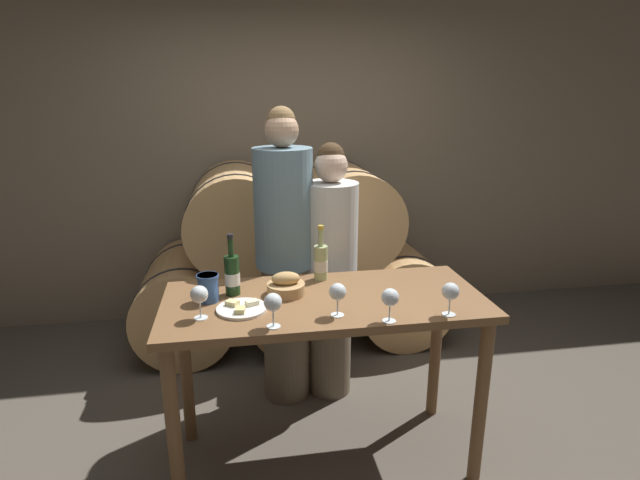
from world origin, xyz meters
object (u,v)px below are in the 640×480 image
Objects in this scene: tasting_table at (325,324)px; wine_bottle_white at (321,262)px; cheese_plate at (242,308)px; person_left at (284,259)px; blue_crock at (208,287)px; wine_bottle_red at (232,275)px; wine_glass_far_right at (450,292)px; bread_basket at (286,286)px; wine_glass_right at (390,298)px; wine_glass_left at (273,303)px; wine_glass_center at (338,293)px; person_right at (330,272)px; wine_glass_far_left at (199,295)px.

wine_bottle_white is at bearing 84.73° from tasting_table.
cheese_plate is at bearing -168.88° from tasting_table.
wine_bottle_white is at bearing 37.97° from cheese_plate.
person_left is 13.57× the size of blue_crock.
wine_glass_far_right is at bearing -22.87° from wine_bottle_red.
wine_glass_right is (0.41, -0.37, 0.07)m from bread_basket.
wine_bottle_white is (0.46, 0.13, -0.01)m from wine_bottle_red.
bread_basket is at bearing -9.99° from wine_bottle_red.
wine_glass_center is (0.29, 0.07, 0.00)m from wine_glass_left.
person_right is at bearing 0.02° from person_left.
wine_bottle_white is (0.16, -0.37, 0.10)m from person_left.
wine_bottle_red is at bearing -164.11° from wine_bottle_white.
wine_bottle_white reaches higher than wine_glass_right.
person_right reaches higher than cheese_plate.
person_right reaches higher than wine_bottle_red.
person_right is 10.53× the size of wine_glass_far_right.
wine_glass_far_right reaches higher than cheese_plate.
tasting_table is 0.86× the size of person_left.
wine_glass_far_right is (0.94, -0.40, 0.01)m from wine_bottle_red.
blue_crock is at bearing -149.89° from wine_bottle_red.
wine_glass_center reaches higher than cheese_plate.
wine_glass_left reaches higher than blue_crock.
wine_bottle_red is at bearing -120.88° from person_left.
bread_basket is (-0.20, -0.17, -0.05)m from wine_bottle_white.
cheese_plate is 1.51× the size of wine_glass_right.
person_left is 6.12× the size of wine_bottle_white.
tasting_table is 0.45m from wine_glass_left.
wine_glass_center is (0.42, -0.13, 0.10)m from cheese_plate.
person_left is at bearing 69.42° from cheese_plate.
wine_glass_left is at bearing 179.24° from wine_glass_far_right.
person_right is 8.59× the size of bread_basket.
wine_glass_right is at bearing -84.88° from person_right.
person_right is at bearing 81.37° from wine_glass_center.
wine_glass_far_right is at bearing -7.70° from wine_glass_far_left.
blue_crock is at bearing 155.55° from wine_glass_right.
tasting_table is at bearing -15.31° from wine_bottle_red.
wine_glass_left is at bearing -119.20° from wine_bottle_white.
person_right reaches higher than wine_glass_right.
wine_bottle_white is 0.59m from wine_glass_left.
wine_glass_center is 0.23m from wine_glass_right.
wine_glass_left is 1.00× the size of wine_glass_center.
blue_crock is at bearing -126.03° from person_left.
person_right is 10.53× the size of wine_glass_right.
wine_glass_center reaches higher than tasting_table.
wine_glass_far_left is 0.60m from wine_glass_center.
wine_glass_far_right is at bearing -28.70° from tasting_table.
person_left is at bearing 100.54° from wine_glass_center.
wine_bottle_white is at bearing 15.89° from wine_bottle_red.
wine_glass_center is at bearing -54.23° from bread_basket.
wine_bottle_red is 0.29m from wine_glass_far_left.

